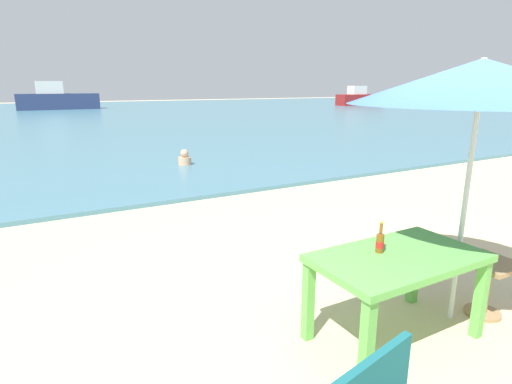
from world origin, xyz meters
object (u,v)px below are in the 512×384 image
at_px(patio_umbrella, 481,82).
at_px(side_table_wood, 488,280).
at_px(beer_bottle_amber, 380,242).
at_px(boat_barge, 57,99).
at_px(swimmer_person, 185,159).
at_px(picnic_table_green, 398,267).
at_px(boat_tanker, 360,98).

height_order(patio_umbrella, side_table_wood, patio_umbrella).
height_order(beer_bottle_amber, boat_barge, boat_barge).
height_order(swimmer_person, boat_barge, boat_barge).
relative_size(beer_bottle_amber, swimmer_person, 0.65).
bearing_deg(beer_bottle_amber, patio_umbrella, -11.41).
relative_size(side_table_wood, boat_barge, 0.08).
bearing_deg(side_table_wood, boat_barge, 91.18).
xyz_separation_m(picnic_table_green, boat_tanker, (28.86, 31.39, 0.15)).
bearing_deg(side_table_wood, beer_bottle_amber, 166.56).
bearing_deg(boat_barge, beer_bottle_amber, -90.52).
height_order(side_table_wood, swimmer_person, side_table_wood).
bearing_deg(picnic_table_green, patio_umbrella, -4.07).
height_order(picnic_table_green, patio_umbrella, patio_umbrella).
xyz_separation_m(boat_barge, boat_tanker, (28.62, -6.81, -0.14)).
bearing_deg(patio_umbrella, beer_bottle_amber, 168.59).
xyz_separation_m(picnic_table_green, side_table_wood, (1.03, -0.16, -0.30)).
xyz_separation_m(beer_bottle_amber, boat_barge, (0.34, 38.09, 0.08)).
bearing_deg(side_table_wood, patio_umbrella, 161.66).
xyz_separation_m(patio_umbrella, boat_tanker, (28.15, 31.44, -1.32)).
height_order(picnic_table_green, boat_tanker, boat_tanker).
xyz_separation_m(beer_bottle_amber, patio_umbrella, (0.81, -0.16, 1.26)).
relative_size(picnic_table_green, boat_tanker, 0.26).
bearing_deg(beer_bottle_amber, boat_barge, 89.48).
relative_size(picnic_table_green, side_table_wood, 2.59).
bearing_deg(swimmer_person, beer_bottle_amber, -98.14).
bearing_deg(boat_tanker, boat_barge, 166.62).
distance_m(picnic_table_green, boat_barge, 38.20).
relative_size(picnic_table_green, boat_barge, 0.21).
bearing_deg(swimmer_person, patio_umbrella, -92.27).
distance_m(patio_umbrella, swimmer_person, 8.29).
height_order(beer_bottle_amber, swimmer_person, beer_bottle_amber).
xyz_separation_m(patio_umbrella, side_table_wood, (0.33, -0.11, -1.76)).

